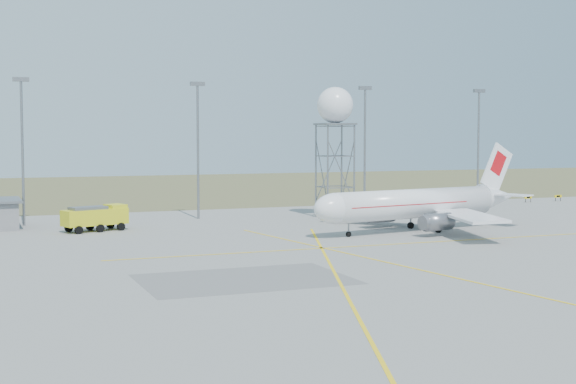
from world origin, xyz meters
name	(u,v)px	position (x,y,z in m)	size (l,w,h in m)	color
ground	(546,294)	(0.00, 0.00, 0.00)	(400.00, 400.00, 0.00)	gray
grass_strip	(156,188)	(0.00, 140.00, 0.01)	(400.00, 120.00, 0.03)	#606638
mast_a	(22,139)	(-35.00, 66.00, 12.07)	(2.20, 0.50, 20.50)	slate
mast_b	(198,138)	(-10.00, 66.00, 12.07)	(2.20, 0.50, 20.50)	slate
mast_c	(365,138)	(18.00, 66.00, 12.07)	(2.20, 0.50, 20.50)	slate
mast_d	(478,138)	(40.00, 66.00, 12.07)	(2.20, 0.50, 20.50)	slate
taxi_sign_near	(528,198)	(55.60, 72.00, 0.89)	(1.60, 0.17, 1.20)	black
taxi_sign_far	(558,197)	(62.60, 72.00, 0.89)	(1.60, 0.17, 1.20)	black
airliner_main	(417,204)	(12.27, 40.06, 3.54)	(33.80, 32.42, 11.54)	white
radar_tower	(335,145)	(9.72, 59.80, 11.13)	(5.48, 5.48, 19.84)	slate
fire_truck	(97,219)	(-26.59, 55.77, 1.62)	(8.89, 5.44, 3.37)	yellow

